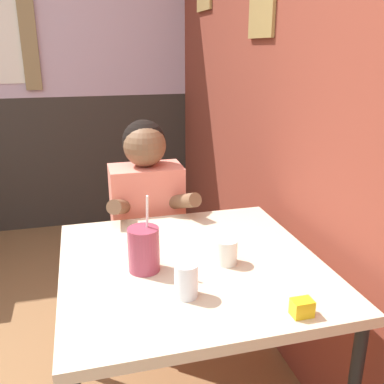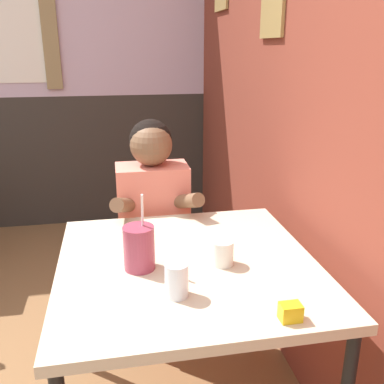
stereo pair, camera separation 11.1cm
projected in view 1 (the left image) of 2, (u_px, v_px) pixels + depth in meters
name	position (u px, v px, depth m)	size (l,w,h in m)	color
brick_wall_right	(251.00, 72.00, 2.32)	(0.08, 4.74, 2.70)	brown
back_wall	(2.00, 64.00, 3.25)	(5.83, 0.09, 2.70)	silver
main_table	(191.00, 279.00, 1.54)	(0.91, 0.91, 0.75)	beige
person_seated	(148.00, 233.00, 2.11)	(0.42, 0.40, 1.16)	#EA7F6B
cocktail_pitcher	(144.00, 249.00, 1.44)	(0.11, 0.11, 0.27)	#99384C
glass_near_pitcher	(186.00, 280.00, 1.29)	(0.07, 0.07, 0.11)	silver
glass_center	(226.00, 252.00, 1.49)	(0.08, 0.08, 0.09)	silver
condiment_ketchup	(139.00, 237.00, 1.66)	(0.06, 0.04, 0.05)	#B7140F
condiment_mustard	(302.00, 308.00, 1.21)	(0.06, 0.04, 0.05)	yellow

